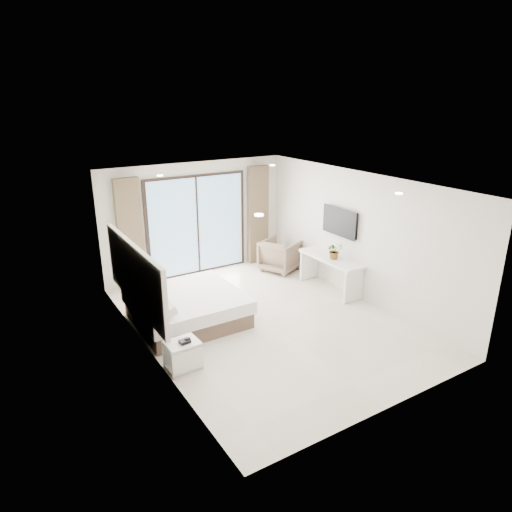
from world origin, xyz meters
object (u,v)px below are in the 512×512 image
object	(u,v)px
bed	(187,308)
armchair	(280,254)
console_desk	(331,266)
nightstand	(183,355)

from	to	relation	value
bed	armchair	world-z (taller)	armchair
console_desk	armchair	world-z (taller)	armchair
bed	nightstand	bearing A→B (deg)	-115.60
nightstand	bed	bearing A→B (deg)	62.21
nightstand	armchair	xyz separation A→B (m)	(3.79, 2.78, 0.19)
console_desk	armchair	bearing A→B (deg)	99.47
bed	armchair	distance (m)	3.37
bed	nightstand	xyz separation A→B (m)	(-0.70, -1.46, -0.06)
nightstand	armchair	distance (m)	4.71
console_desk	armchair	xyz separation A→B (m)	(-0.26, 1.58, -0.14)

